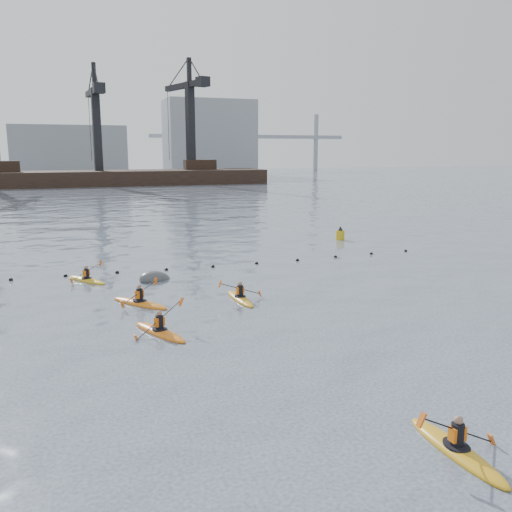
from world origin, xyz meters
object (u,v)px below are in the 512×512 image
at_px(kayaker_3, 240,298).
at_px(kayaker_5, 87,279).
at_px(kayaker_0, 160,331).
at_px(mooring_buoy, 155,280).
at_px(kayaker_2, 140,302).
at_px(kayaker_1, 456,448).
at_px(nav_buoy, 340,235).

relative_size(kayaker_3, kayaker_5, 1.11).
bearing_deg(kayaker_0, kayaker_5, 78.81).
bearing_deg(kayaker_0, mooring_buoy, 57.76).
xyz_separation_m(kayaker_0, kayaker_2, (-0.18, 4.60, 0.00)).
xyz_separation_m(kayaker_0, kayaker_1, (5.43, -11.46, 0.00)).
xyz_separation_m(kayaker_0, kayaker_3, (4.72, 3.75, -0.00)).
height_order(kayaker_0, kayaker_3, kayaker_0).
bearing_deg(kayaker_1, kayaker_3, 92.14).
relative_size(kayaker_2, nav_buoy, 2.47).
xyz_separation_m(mooring_buoy, nav_buoy, (17.09, 9.19, 0.40)).
relative_size(kayaker_5, mooring_buoy, 1.42).
height_order(kayaker_2, nav_buoy, nav_buoy).
bearing_deg(kayaker_5, kayaker_3, -77.57).
distance_m(kayaker_0, kayaker_1, 12.68).
xyz_separation_m(kayaker_5, mooring_buoy, (3.77, -1.07, -0.10)).
relative_size(kayaker_0, kayaker_2, 1.06).
distance_m(kayaker_2, kayaker_5, 6.34).
xyz_separation_m(kayaker_1, nav_buoy, (13.03, 30.12, 0.29)).
bearing_deg(nav_buoy, kayaker_1, -113.40).
bearing_deg(kayaker_0, nav_buoy, 21.31).
relative_size(kayaker_0, kayaker_1, 0.98).
bearing_deg(kayaker_0, kayaker_3, 14.49).
bearing_deg(kayaker_3, kayaker_0, -143.53).
height_order(kayaker_1, kayaker_3, kayaker_1).
bearing_deg(nav_buoy, mooring_buoy, -151.74).
bearing_deg(kayaker_5, mooring_buoy, -49.74).
bearing_deg(kayaker_2, kayaker_1, -107.81).
xyz_separation_m(kayaker_2, mooring_buoy, (1.55, 4.87, -0.11)).
bearing_deg(kayaker_3, kayaker_1, -89.34).
bearing_deg(nav_buoy, kayaker_2, -142.97).
bearing_deg(mooring_buoy, kayaker_1, -79.03).
height_order(kayaker_5, nav_buoy, nav_buoy).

